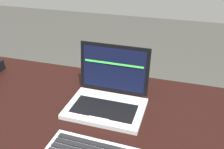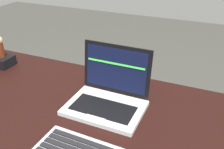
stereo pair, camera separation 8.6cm
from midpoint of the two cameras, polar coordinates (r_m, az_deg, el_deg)
The scene contains 2 objects.
desk at distance 0.94m, azimuth -10.41°, elevation -14.38°, with size 1.67×0.73×0.75m.
laptop_front at distance 0.91m, azimuth -3.62°, elevation -4.99°, with size 0.28×0.22×0.21m.
Camera 1 is at (0.31, -0.62, 1.30)m, focal length 40.15 mm.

